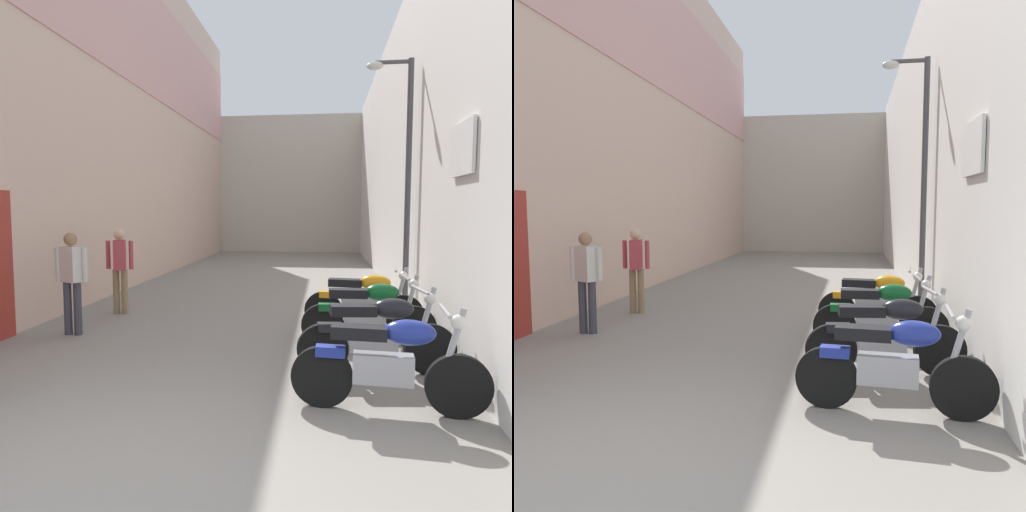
% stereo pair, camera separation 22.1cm
% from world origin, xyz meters
% --- Properties ---
extents(ground_plane, '(35.52, 35.52, 0.00)m').
position_xyz_m(ground_plane, '(0.00, 7.76, 0.00)').
color(ground_plane, gray).
extents(building_left, '(0.45, 19.52, 8.91)m').
position_xyz_m(building_left, '(-3.33, 9.73, 4.50)').
color(building_left, beige).
rests_on(building_left, ground).
extents(building_right, '(0.45, 19.52, 6.28)m').
position_xyz_m(building_right, '(3.34, 9.76, 3.14)').
color(building_right, silver).
rests_on(building_right, ground).
extents(building_far_end, '(9.27, 2.00, 6.09)m').
position_xyz_m(building_far_end, '(0.00, 20.52, 3.05)').
color(building_far_end, beige).
rests_on(building_far_end, ground).
extents(motorcycle_nearest, '(1.85, 0.58, 1.04)m').
position_xyz_m(motorcycle_nearest, '(2.20, 1.73, 0.50)').
color(motorcycle_nearest, black).
rests_on(motorcycle_nearest, ground).
extents(motorcycle_second, '(1.84, 0.58, 1.04)m').
position_xyz_m(motorcycle_second, '(2.20, 2.83, 0.50)').
color(motorcycle_second, black).
rests_on(motorcycle_second, ground).
extents(motorcycle_third, '(1.85, 0.58, 1.04)m').
position_xyz_m(motorcycle_third, '(2.20, 3.98, 0.50)').
color(motorcycle_third, black).
rests_on(motorcycle_third, ground).
extents(motorcycle_fourth, '(1.85, 0.58, 1.04)m').
position_xyz_m(motorcycle_fourth, '(2.20, 4.95, 0.50)').
color(motorcycle_fourth, black).
rests_on(motorcycle_fourth, ground).
extents(pedestrian_mid_alley, '(0.52, 0.33, 1.57)m').
position_xyz_m(pedestrian_mid_alley, '(-2.23, 4.10, 0.92)').
color(pedestrian_mid_alley, '#383842').
rests_on(pedestrian_mid_alley, ground).
extents(pedestrian_further_down, '(0.52, 0.38, 1.57)m').
position_xyz_m(pedestrian_further_down, '(-2.14, 5.68, 0.92)').
color(pedestrian_further_down, '#8C7251').
rests_on(pedestrian_further_down, ground).
extents(street_lamp, '(0.79, 0.18, 4.45)m').
position_xyz_m(street_lamp, '(2.89, 5.96, 2.62)').
color(street_lamp, '#47474C').
rests_on(street_lamp, ground).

